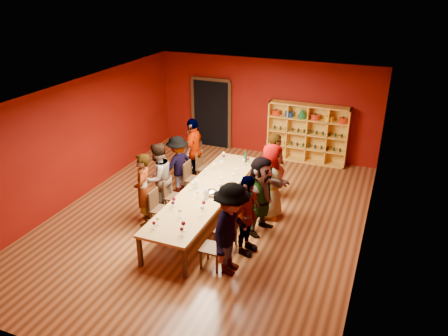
{
  "coord_description": "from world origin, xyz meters",
  "views": [
    {
      "loc": [
        3.71,
        -8.16,
        5.38
      ],
      "look_at": [
        0.22,
        0.49,
        1.15
      ],
      "focal_mm": 35.0,
      "sensor_mm": 36.0,
      "label": 1
    }
  ],
  "objects_px": {
    "chair_person_left_4": "(203,166)",
    "chair_person_right_3": "(254,194)",
    "person_left_2": "(158,178)",
    "person_left_4": "(194,150)",
    "chair_person_right_4": "(265,178)",
    "person_left_3": "(178,165)",
    "tasting_table": "(207,192)",
    "person_right_3": "(272,181)",
    "chair_person_left_1": "(158,207)",
    "person_right_0": "(231,230)",
    "person_left_1": "(143,190)",
    "person_right_1": "(246,215)",
    "chair_person_right_1": "(229,228)",
    "shelving_unit": "(308,130)",
    "spittoon_bowl": "(212,193)",
    "person_right_2": "(261,195)",
    "person_right_4": "(276,167)",
    "chair_person_right_2": "(244,208)",
    "chair_person_left_2": "(172,194)",
    "chair_person_right_0": "(216,246)",
    "wine_bottle": "(245,157)",
    "chair_person_left_3": "(191,177)"
  },
  "relations": [
    {
      "from": "chair_person_right_0",
      "to": "chair_person_right_2",
      "type": "xyz_separation_m",
      "value": [
        0.0,
        1.61,
        0.0
      ]
    },
    {
      "from": "chair_person_left_2",
      "to": "chair_person_right_0",
      "type": "xyz_separation_m",
      "value": [
        1.82,
        -1.6,
        0.0
      ]
    },
    {
      "from": "chair_person_right_3",
      "to": "chair_person_right_1",
      "type": "bearing_deg",
      "value": -90.0
    },
    {
      "from": "person_right_0",
      "to": "chair_person_right_1",
      "type": "xyz_separation_m",
      "value": [
        -0.32,
        0.71,
        -0.45
      ]
    },
    {
      "from": "chair_person_right_2",
      "to": "wine_bottle",
      "type": "height_order",
      "value": "wine_bottle"
    },
    {
      "from": "person_left_3",
      "to": "spittoon_bowl",
      "type": "height_order",
      "value": "person_left_3"
    },
    {
      "from": "shelving_unit",
      "to": "chair_person_right_2",
      "type": "relative_size",
      "value": 2.7
    },
    {
      "from": "shelving_unit",
      "to": "person_left_2",
      "type": "xyz_separation_m",
      "value": [
        -2.66,
        -4.36,
        -0.12
      ]
    },
    {
      "from": "chair_person_right_1",
      "to": "chair_person_right_4",
      "type": "xyz_separation_m",
      "value": [
        0.0,
        2.56,
        0.0
      ]
    },
    {
      "from": "person_left_1",
      "to": "person_right_2",
      "type": "distance_m",
      "value": 2.66
    },
    {
      "from": "person_left_2",
      "to": "chair_person_left_3",
      "type": "bearing_deg",
      "value": 178.69
    },
    {
      "from": "person_right_2",
      "to": "person_right_1",
      "type": "bearing_deg",
      "value": -164.8
    },
    {
      "from": "chair_person_right_2",
      "to": "person_left_1",
      "type": "bearing_deg",
      "value": -163.01
    },
    {
      "from": "person_left_3",
      "to": "person_right_1",
      "type": "height_order",
      "value": "person_right_1"
    },
    {
      "from": "chair_person_left_1",
      "to": "person_left_4",
      "type": "bearing_deg",
      "value": 96.31
    },
    {
      "from": "person_left_1",
      "to": "person_left_3",
      "type": "distance_m",
      "value": 1.71
    },
    {
      "from": "person_left_4",
      "to": "chair_person_right_4",
      "type": "height_order",
      "value": "person_left_4"
    },
    {
      "from": "person_left_3",
      "to": "chair_person_left_4",
      "type": "relative_size",
      "value": 1.74
    },
    {
      "from": "person_left_2",
      "to": "person_left_4",
      "type": "height_order",
      "value": "person_left_4"
    },
    {
      "from": "tasting_table",
      "to": "person_right_3",
      "type": "bearing_deg",
      "value": 27.49
    },
    {
      "from": "person_right_1",
      "to": "chair_person_right_3",
      "type": "xyz_separation_m",
      "value": [
        -0.36,
        1.62,
        -0.38
      ]
    },
    {
      "from": "person_right_2",
      "to": "chair_person_right_4",
      "type": "distance_m",
      "value": 1.75
    },
    {
      "from": "person_right_0",
      "to": "chair_person_left_3",
      "type": "bearing_deg",
      "value": 41.34
    },
    {
      "from": "shelving_unit",
      "to": "person_left_4",
      "type": "relative_size",
      "value": 1.32
    },
    {
      "from": "person_right_3",
      "to": "person_right_4",
      "type": "xyz_separation_m",
      "value": [
        -0.16,
        0.94,
        -0.04
      ]
    },
    {
      "from": "chair_person_left_1",
      "to": "person_right_2",
      "type": "height_order",
      "value": "person_right_2"
    },
    {
      "from": "person_right_4",
      "to": "wine_bottle",
      "type": "bearing_deg",
      "value": 57.8
    },
    {
      "from": "chair_person_right_3",
      "to": "wine_bottle",
      "type": "height_order",
      "value": "wine_bottle"
    },
    {
      "from": "person_left_2",
      "to": "person_left_3",
      "type": "xyz_separation_m",
      "value": [
        -0.02,
        1.05,
        -0.09
      ]
    },
    {
      "from": "tasting_table",
      "to": "chair_person_right_4",
      "type": "bearing_deg",
      "value": 60.79
    },
    {
      "from": "person_right_1",
      "to": "spittoon_bowl",
      "type": "distance_m",
      "value": 1.33
    },
    {
      "from": "chair_person_left_1",
      "to": "person_right_3",
      "type": "distance_m",
      "value": 2.67
    },
    {
      "from": "chair_person_right_2",
      "to": "chair_person_right_4",
      "type": "relative_size",
      "value": 1.0
    },
    {
      "from": "person_left_1",
      "to": "person_right_3",
      "type": "bearing_deg",
      "value": 95.07
    },
    {
      "from": "tasting_table",
      "to": "wine_bottle",
      "type": "relative_size",
      "value": 13.72
    },
    {
      "from": "person_right_0",
      "to": "person_right_3",
      "type": "height_order",
      "value": "person_right_0"
    },
    {
      "from": "person_left_1",
      "to": "person_right_1",
      "type": "xyz_separation_m",
      "value": [
        2.55,
        -0.23,
        0.01
      ]
    },
    {
      "from": "chair_person_right_3",
      "to": "person_right_1",
      "type": "bearing_deg",
      "value": -77.4
    },
    {
      "from": "chair_person_right_4",
      "to": "person_right_4",
      "type": "height_order",
      "value": "person_right_4"
    },
    {
      "from": "person_right_3",
      "to": "spittoon_bowl",
      "type": "bearing_deg",
      "value": 129.43
    },
    {
      "from": "person_left_1",
      "to": "chair_person_right_2",
      "type": "xyz_separation_m",
      "value": [
        2.18,
        0.67,
        -0.37
      ]
    },
    {
      "from": "chair_person_left_4",
      "to": "chair_person_right_3",
      "type": "bearing_deg",
      "value": -30.17
    },
    {
      "from": "tasting_table",
      "to": "person_left_1",
      "type": "relative_size",
      "value": 2.61
    },
    {
      "from": "person_right_0",
      "to": "chair_person_left_4",
      "type": "bearing_deg",
      "value": 34.68
    },
    {
      "from": "person_left_3",
      "to": "person_left_4",
      "type": "relative_size",
      "value": 0.85
    },
    {
      "from": "person_right_2",
      "to": "wine_bottle",
      "type": "height_order",
      "value": "person_right_2"
    },
    {
      "from": "chair_person_left_4",
      "to": "spittoon_bowl",
      "type": "height_order",
      "value": "spittoon_bowl"
    },
    {
      "from": "chair_person_right_3",
      "to": "shelving_unit",
      "type": "bearing_deg",
      "value": 82.36
    },
    {
      "from": "chair_person_left_1",
      "to": "tasting_table",
      "type": "bearing_deg",
      "value": 37.56
    },
    {
      "from": "person_right_0",
      "to": "person_right_4",
      "type": "relative_size",
      "value": 1.09
    }
  ]
}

